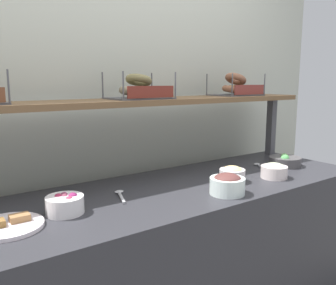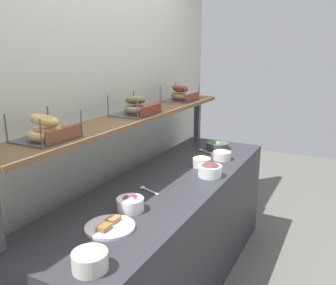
{
  "view_description": "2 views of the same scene",
  "coord_description": "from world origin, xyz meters",
  "px_view_note": "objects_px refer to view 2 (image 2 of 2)",
  "views": [
    {
      "loc": [
        -0.94,
        -1.36,
        1.37
      ],
      "look_at": [
        0.05,
        0.05,
        1.07
      ],
      "focal_mm": 37.59,
      "sensor_mm": 36.0,
      "label": 1
    },
    {
      "loc": [
        -1.98,
        -1.03,
        1.71
      ],
      "look_at": [
        0.06,
        0.04,
        1.1
      ],
      "focal_mm": 37.39,
      "sensor_mm": 36.0,
      "label": 2
    }
  ],
  "objects_px": {
    "bowl_potato_salad": "(90,259)",
    "serving_spoon_near_plate": "(146,189)",
    "bowl_chocolate_spread": "(210,170)",
    "serving_plate_white": "(110,226)",
    "serving_spoon_by_edge": "(204,151)",
    "bagel_basket_sesame": "(46,131)",
    "bagel_basket_poppy": "(136,108)",
    "bowl_egg_salad": "(202,161)",
    "bowl_beet_salad": "(130,203)",
    "bowl_scallion_spread": "(222,155)",
    "bowl_veggie_mix": "(218,145)",
    "bagel_basket_cinnamon_raisin": "(180,95)"
  },
  "relations": [
    {
      "from": "bowl_veggie_mix",
      "to": "bowl_beet_salad",
      "type": "xyz_separation_m",
      "value": [
        -1.4,
        0.0,
        0.01
      ]
    },
    {
      "from": "bowl_potato_salad",
      "to": "bowl_veggie_mix",
      "type": "xyz_separation_m",
      "value": [
        1.93,
        0.15,
        -0.02
      ]
    },
    {
      "from": "serving_plate_white",
      "to": "bagel_basket_poppy",
      "type": "distance_m",
      "value": 0.93
    },
    {
      "from": "bagel_basket_sesame",
      "to": "bagel_basket_poppy",
      "type": "xyz_separation_m",
      "value": [
        0.79,
        -0.02,
        0.0
      ]
    },
    {
      "from": "bowl_scallion_spread",
      "to": "serving_spoon_near_plate",
      "type": "bearing_deg",
      "value": 165.79
    },
    {
      "from": "serving_plate_white",
      "to": "serving_spoon_by_edge",
      "type": "height_order",
      "value": "serving_plate_white"
    },
    {
      "from": "bagel_basket_cinnamon_raisin",
      "to": "serving_plate_white",
      "type": "bearing_deg",
      "value": -167.51
    },
    {
      "from": "bowl_potato_salad",
      "to": "bowl_scallion_spread",
      "type": "bearing_deg",
      "value": 0.48
    },
    {
      "from": "bowl_potato_salad",
      "to": "serving_spoon_near_plate",
      "type": "height_order",
      "value": "bowl_potato_salad"
    },
    {
      "from": "bowl_chocolate_spread",
      "to": "bagel_basket_cinnamon_raisin",
      "type": "bearing_deg",
      "value": 42.18
    },
    {
      "from": "bagel_basket_poppy",
      "to": "serving_plate_white",
      "type": "bearing_deg",
      "value": -157.35
    },
    {
      "from": "bowl_potato_salad",
      "to": "bowl_chocolate_spread",
      "type": "height_order",
      "value": "same"
    },
    {
      "from": "bowl_potato_salad",
      "to": "bagel_basket_sesame",
      "type": "distance_m",
      "value": 0.68
    },
    {
      "from": "bowl_egg_salad",
      "to": "serving_spoon_by_edge",
      "type": "bearing_deg",
      "value": 19.61
    },
    {
      "from": "bowl_veggie_mix",
      "to": "serving_spoon_near_plate",
      "type": "distance_m",
      "value": 1.12
    },
    {
      "from": "bowl_egg_salad",
      "to": "bagel_basket_sesame",
      "type": "xyz_separation_m",
      "value": [
        -1.14,
        0.37,
        0.43
      ]
    },
    {
      "from": "bowl_egg_salad",
      "to": "bowl_scallion_spread",
      "type": "xyz_separation_m",
      "value": [
        0.24,
        -0.08,
        -0.0
      ]
    },
    {
      "from": "bowl_beet_salad",
      "to": "bagel_basket_sesame",
      "type": "xyz_separation_m",
      "value": [
        -0.27,
        0.3,
        0.44
      ]
    },
    {
      "from": "bowl_veggie_mix",
      "to": "bagel_basket_cinnamon_raisin",
      "type": "xyz_separation_m",
      "value": [
        -0.14,
        0.31,
        0.45
      ]
    },
    {
      "from": "bowl_scallion_spread",
      "to": "bagel_basket_sesame",
      "type": "bearing_deg",
      "value": 162.2
    },
    {
      "from": "bowl_scallion_spread",
      "to": "bagel_basket_sesame",
      "type": "distance_m",
      "value": 1.52
    },
    {
      "from": "serving_spoon_by_edge",
      "to": "bagel_basket_poppy",
      "type": "bearing_deg",
      "value": 163.63
    },
    {
      "from": "bowl_potato_salad",
      "to": "serving_spoon_by_edge",
      "type": "distance_m",
      "value": 1.79
    },
    {
      "from": "bowl_scallion_spread",
      "to": "bowl_beet_salad",
      "type": "xyz_separation_m",
      "value": [
        -1.11,
        0.14,
        -0.0
      ]
    },
    {
      "from": "bowl_scallion_spread",
      "to": "serving_plate_white",
      "type": "height_order",
      "value": "bowl_scallion_spread"
    },
    {
      "from": "serving_spoon_near_plate",
      "to": "serving_plate_white",
      "type": "bearing_deg",
      "value": -169.81
    },
    {
      "from": "bowl_egg_salad",
      "to": "bowl_beet_salad",
      "type": "distance_m",
      "value": 0.87
    },
    {
      "from": "bowl_beet_salad",
      "to": "bagel_basket_cinnamon_raisin",
      "type": "height_order",
      "value": "bagel_basket_cinnamon_raisin"
    },
    {
      "from": "serving_spoon_by_edge",
      "to": "bagel_basket_sesame",
      "type": "bearing_deg",
      "value": 171.32
    },
    {
      "from": "bagel_basket_cinnamon_raisin",
      "to": "serving_spoon_near_plate",
      "type": "bearing_deg",
      "value": -166.34
    },
    {
      "from": "serving_spoon_near_plate",
      "to": "bagel_basket_poppy",
      "type": "bearing_deg",
      "value": 42.69
    },
    {
      "from": "bagel_basket_sesame",
      "to": "bagel_basket_poppy",
      "type": "relative_size",
      "value": 0.86
    },
    {
      "from": "bowl_egg_salad",
      "to": "serving_spoon_by_edge",
      "type": "height_order",
      "value": "bowl_egg_salad"
    },
    {
      "from": "serving_spoon_near_plate",
      "to": "bowl_veggie_mix",
      "type": "bearing_deg",
      "value": -3.58
    },
    {
      "from": "bowl_potato_salad",
      "to": "serving_spoon_by_edge",
      "type": "xyz_separation_m",
      "value": [
        1.78,
        0.23,
        -0.04
      ]
    },
    {
      "from": "bowl_chocolate_spread",
      "to": "serving_plate_white",
      "type": "xyz_separation_m",
      "value": [
        -0.93,
        0.17,
        -0.04
      ]
    },
    {
      "from": "serving_plate_white",
      "to": "bagel_basket_cinnamon_raisin",
      "type": "bearing_deg",
      "value": 12.49
    },
    {
      "from": "serving_plate_white",
      "to": "bagel_basket_poppy",
      "type": "bearing_deg",
      "value": 22.65
    },
    {
      "from": "serving_plate_white",
      "to": "bagel_basket_cinnamon_raisin",
      "type": "xyz_separation_m",
      "value": [
        1.48,
        0.33,
        0.47
      ]
    },
    {
      "from": "bowl_beet_salad",
      "to": "bowl_chocolate_spread",
      "type": "height_order",
      "value": "bowl_chocolate_spread"
    },
    {
      "from": "bowl_potato_salad",
      "to": "bagel_basket_cinnamon_raisin",
      "type": "bearing_deg",
      "value": 14.49
    },
    {
      "from": "serving_plate_white",
      "to": "serving_spoon_near_plate",
      "type": "distance_m",
      "value": 0.51
    },
    {
      "from": "bagel_basket_poppy",
      "to": "bagel_basket_cinnamon_raisin",
      "type": "relative_size",
      "value": 1.04
    },
    {
      "from": "bowl_potato_salad",
      "to": "bagel_basket_poppy",
      "type": "height_order",
      "value": "bagel_basket_poppy"
    },
    {
      "from": "bowl_egg_salad",
      "to": "bowl_veggie_mix",
      "type": "distance_m",
      "value": 0.53
    },
    {
      "from": "serving_plate_white",
      "to": "bagel_basket_poppy",
      "type": "height_order",
      "value": "bagel_basket_poppy"
    },
    {
      "from": "bowl_egg_salad",
      "to": "bowl_veggie_mix",
      "type": "relative_size",
      "value": 0.69
    },
    {
      "from": "bowl_chocolate_spread",
      "to": "bowl_scallion_spread",
      "type": "bearing_deg",
      "value": 7.42
    },
    {
      "from": "bowl_veggie_mix",
      "to": "serving_spoon_by_edge",
      "type": "height_order",
      "value": "bowl_veggie_mix"
    },
    {
      "from": "serving_plate_white",
      "to": "bowl_scallion_spread",
      "type": "bearing_deg",
      "value": -5.16
    }
  ]
}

